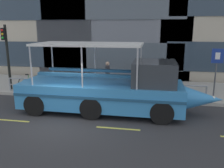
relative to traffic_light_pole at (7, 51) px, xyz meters
name	(u,v)px	position (x,y,z in m)	size (l,w,h in m)	color
ground_plane	(67,119)	(5.19, -3.74, -2.59)	(120.00, 120.00, 0.00)	#333335
sidewalk	(97,87)	(5.19, 1.86, -2.50)	(32.00, 4.80, 0.18)	#A8A59E
curb_edge	(87,97)	(5.19, -0.63, -2.50)	(32.00, 0.18, 0.18)	#B2ADA3
lane_centreline	(62,124)	(5.19, -4.34, -2.59)	(25.80, 0.12, 0.01)	#DBD64C
curb_guardrail	(101,86)	(5.94, -0.29, -1.87)	(11.62, 0.09, 0.81)	#9EA0A8
traffic_light_pole	(7,51)	(0.00, 0.00, 0.00)	(0.24, 0.46, 3.98)	black
parking_sign	(217,65)	(12.18, 0.11, -0.56)	(0.60, 0.12, 2.73)	#4C4F54
leaned_bicycle	(31,83)	(1.30, 0.23, -2.04)	(1.74, 0.46, 0.96)	black
duck_tour_boat	(112,90)	(7.00, -2.37, -1.51)	(9.57, 2.66, 3.28)	#388CD1
pedestrian_near_bow	(174,76)	(10.12, 1.14, -1.43)	(0.46, 0.25, 1.63)	black
pedestrian_mid_left	(108,73)	(6.11, 0.90, -1.34)	(0.24, 0.51, 1.78)	#1E2338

